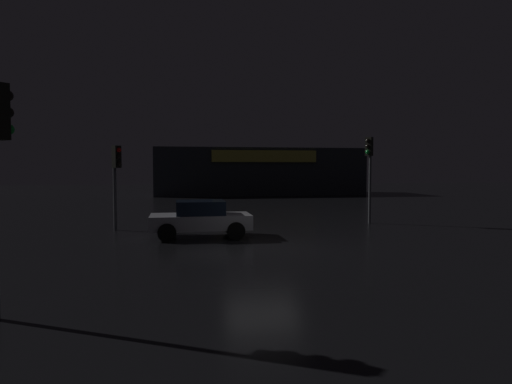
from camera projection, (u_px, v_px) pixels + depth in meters
ground_plane at (263, 248)px, 15.15m from camera, size 120.00×120.00×0.00m
store_building at (258, 171)px, 46.40m from camera, size 21.01×7.28×4.73m
traffic_signal_opposite at (369, 160)px, 21.72m from camera, size 0.43×0.42×4.23m
traffic_signal_cross_left at (116, 170)px, 19.33m from camera, size 0.42×0.42×3.70m
car_near at (201, 218)px, 17.49m from camera, size 3.90×2.00×1.45m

